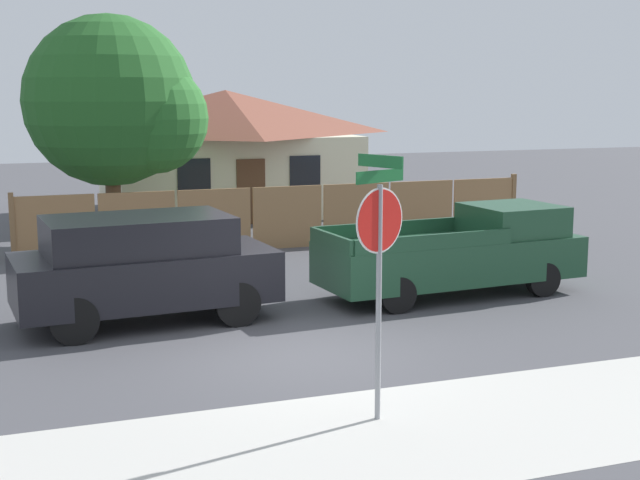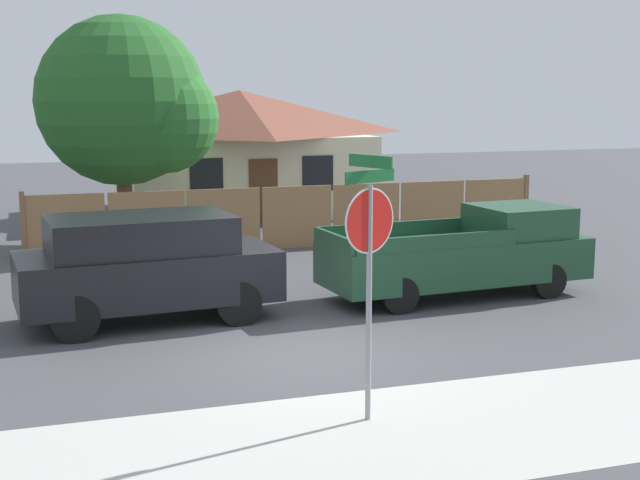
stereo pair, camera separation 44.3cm
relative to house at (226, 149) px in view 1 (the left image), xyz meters
The scene contains 8 objects.
ground_plane 16.80m from the house, 100.60° to the right, with size 80.00×80.00×0.00m, color #47474C.
sidewalk_strip 20.33m from the house, 98.72° to the right, with size 36.00×3.20×0.01m.
wooden_fence 7.47m from the house, 91.92° to the right, with size 13.67×0.12×1.72m.
house is the anchor object (origin of this frame).
oak_tree 7.15m from the house, 127.25° to the right, with size 4.64×4.42×6.01m.
red_suv 14.59m from the house, 109.96° to the right, with size 4.62×2.35×1.90m.
orange_pickup 13.78m from the house, 84.43° to the right, with size 5.46×2.23×1.76m.
stop_sign 19.64m from the house, 98.78° to the right, with size 0.75×0.67×3.31m.
Camera 1 is at (-4.27, -12.76, 4.07)m, focal length 50.00 mm.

